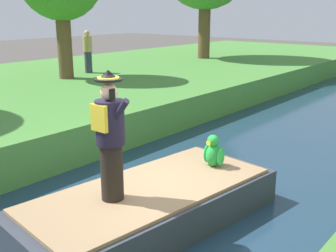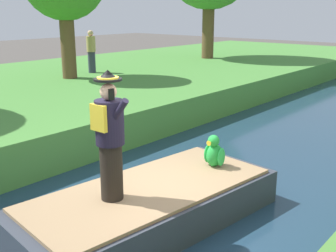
# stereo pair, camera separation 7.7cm
# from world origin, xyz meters

# --- Properties ---
(ground_plane) EXTENTS (80.00, 80.00, 0.00)m
(ground_plane) POSITION_xyz_m (0.00, 0.00, 0.00)
(ground_plane) COLOR #4C4742
(canal_water) EXTENTS (5.53, 48.00, 0.10)m
(canal_water) POSITION_xyz_m (0.00, 0.00, 0.05)
(canal_water) COLOR #1E384C
(canal_water) RESTS_ON ground
(boat) EXTENTS (2.27, 4.38, 0.61)m
(boat) POSITION_xyz_m (0.00, -0.05, 0.40)
(boat) COLOR #333842
(boat) RESTS_ON canal_water
(person_pirate) EXTENTS (0.61, 0.42, 1.85)m
(person_pirate) POSITION_xyz_m (-0.14, -0.69, 1.64)
(person_pirate) COLOR black
(person_pirate) RESTS_ON boat
(parrot_plush) EXTENTS (0.36, 0.34, 0.57)m
(parrot_plush) POSITION_xyz_m (0.25, 1.31, 0.95)
(parrot_plush) COLOR green
(parrot_plush) RESTS_ON boat
(person_bystander) EXTENTS (0.34, 0.34, 1.60)m
(person_bystander) POSITION_xyz_m (-8.60, 5.94, 1.79)
(person_bystander) COLOR #33384C
(person_bystander) RESTS_ON grass_bank_near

